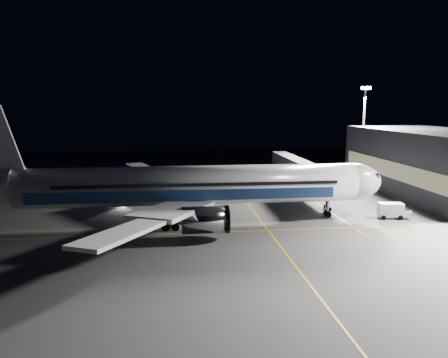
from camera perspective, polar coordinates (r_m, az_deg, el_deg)
name	(u,v)px	position (r m, az deg, el deg)	size (l,w,h in m)	color
ground	(191,221)	(63.73, -4.29, -5.51)	(200.00, 200.00, 0.00)	#4C4C4F
guide_line_main	(259,219)	(64.91, 4.60, -5.23)	(0.25, 80.00, 0.01)	gold
guide_line_cross	(193,233)	(57.96, -4.01, -7.05)	(70.00, 0.25, 0.01)	gold
guide_line_side	(316,202)	(77.39, 11.88, -2.96)	(0.25, 40.00, 0.01)	gold
airliner	(183,186)	(62.54, -5.33, -0.96)	(61.48, 54.22, 16.64)	silver
terminal	(434,163)	(90.38, 25.75, 1.94)	(18.12, 40.00, 12.00)	black
jet_bridge	(303,169)	(84.10, 10.24, 1.27)	(3.60, 34.40, 6.30)	#B2B2B7
floodlight_mast_north	(364,124)	(102.79, 17.78, 6.83)	(2.40, 0.68, 20.70)	#59595E
service_truck	(393,210)	(69.39, 21.25, -3.83)	(4.78, 2.57, 2.32)	silver
baggage_tug	(124,199)	(76.23, -12.95, -2.57)	(2.44, 1.96, 1.76)	black
safety_cone_a	(146,200)	(77.36, -10.16, -2.71)	(0.36, 0.36, 0.54)	#FF4D0A
safety_cone_b	(224,204)	(73.50, 0.05, -3.22)	(0.34, 0.34, 0.51)	#FF4D0A
safety_cone_c	(152,213)	(67.53, -9.39, -4.44)	(0.46, 0.46, 0.69)	#FF4D0A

